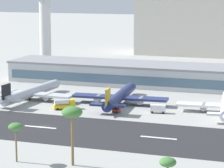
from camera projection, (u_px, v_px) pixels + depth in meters
The scene contains 14 objects.
ground_plane at pixel (45, 126), 188.29m from camera, with size 1400.00×1400.00×0.00m, color #9E9E99.
runway_strip at pixel (42, 127), 186.59m from camera, with size 800.00×35.32×0.08m, color #262628.
runway_centreline_dash_4 at pixel (40, 127), 186.83m from camera, with size 12.00×1.20×0.01m, color white.
runway_centreline_dash_5 at pixel (159, 138), 173.80m from camera, with size 12.00×1.20×0.01m, color white.
terminal_building at pixel (153, 75), 264.20m from camera, with size 146.65×26.48×10.47m.
control_tower at pixel (45, 17), 307.94m from camera, with size 13.74×13.74×48.78m.
airliner_black_tail_gate_0 at pixel (30, 93), 229.94m from camera, with size 39.38×47.69×9.96m.
airliner_gold_tail_gate_1 at pixel (119, 97), 221.40m from camera, with size 40.51×48.28×10.07m.
service_baggage_tug_0 at pixel (116, 110), 208.20m from camera, with size 3.58×2.99×2.20m.
service_fuel_truck_1 at pixel (64, 104), 213.85m from camera, with size 8.38×7.14×3.95m.
service_box_truck_2 at pixel (158, 108), 207.27m from camera, with size 6.33×3.54×3.25m.
palm_tree_0 at pixel (72, 114), 144.97m from camera, with size 5.71×5.71×16.55m.
palm_tree_2 at pixel (168, 164), 120.18m from camera, with size 3.91×3.91×10.84m.
palm_tree_3 at pixel (16, 128), 148.76m from camera, with size 4.05×4.05×11.21m.
Camera 1 is at (79.83, -165.75, 48.82)m, focal length 86.32 mm.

